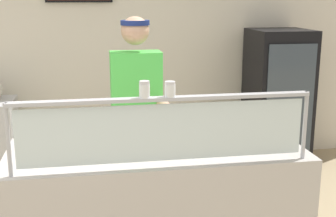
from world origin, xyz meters
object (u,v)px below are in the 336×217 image
(pepper_flake_shaker, at_px, (170,90))
(drink_fridge, at_px, (277,99))
(worker_figure, at_px, (137,116))
(pizza_server, at_px, (140,141))
(parmesan_shaker, at_px, (144,90))
(pizza_tray, at_px, (137,143))

(pepper_flake_shaker, distance_m, drink_fridge, 2.89)
(pepper_flake_shaker, relative_size, worker_figure, 0.05)
(pizza_server, relative_size, worker_figure, 0.16)
(parmesan_shaker, bearing_deg, worker_figure, 86.57)
(pizza_tray, height_order, drink_fridge, drink_fridge)
(pizza_server, bearing_deg, pizza_tray, 127.32)
(pizza_tray, xyz_separation_m, worker_figure, (0.06, 0.56, 0.04))
(parmesan_shaker, height_order, worker_figure, worker_figure)
(pizza_tray, bearing_deg, worker_figure, 83.65)
(parmesan_shaker, xyz_separation_m, pepper_flake_shaker, (0.14, 0.00, -0.00))
(pizza_tray, relative_size, pepper_flake_shaker, 5.57)
(pepper_flake_shaker, xyz_separation_m, worker_figure, (-0.08, 0.96, -0.39))
(parmesan_shaker, relative_size, drink_fridge, 0.06)
(pizza_tray, height_order, pepper_flake_shaker, pepper_flake_shaker)
(pizza_tray, xyz_separation_m, parmesan_shaker, (0.00, -0.40, 0.43))
(worker_figure, relative_size, drink_fridge, 1.13)
(pizza_tray, distance_m, pizza_server, 0.04)
(pizza_server, relative_size, parmesan_shaker, 2.99)
(parmesan_shaker, bearing_deg, drink_fridge, 52.23)
(parmesan_shaker, bearing_deg, pizza_server, 87.69)
(pizza_tray, distance_m, parmesan_shaker, 0.59)
(pepper_flake_shaker, xyz_separation_m, drink_fridge, (1.64, 2.30, -0.62))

